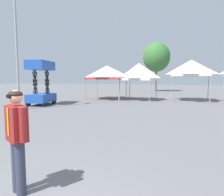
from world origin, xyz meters
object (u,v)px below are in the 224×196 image
at_px(person_foreground, 17,134).
at_px(canopy_tent_behind_left, 191,68).
at_px(canopy_tent_left_of_center, 139,72).
at_px(canopy_tent_behind_right, 107,73).
at_px(scissor_lift, 41,91).
at_px(tree_behind_tents_center, 157,57).
at_px(light_pole_near_lift, 16,39).

bearing_deg(person_foreground, canopy_tent_behind_left, 79.94).
bearing_deg(canopy_tent_left_of_center, canopy_tent_behind_left, 11.97).
relative_size(canopy_tent_behind_right, person_foreground, 2.00).
bearing_deg(canopy_tent_behind_right, scissor_lift, -117.70).
xyz_separation_m(scissor_lift, tree_behind_tents_center, (5.72, 20.14, 4.37)).
height_order(canopy_tent_behind_right, canopy_tent_left_of_center, canopy_tent_left_of_center).
bearing_deg(canopy_tent_behind_left, light_pole_near_lift, -137.23).
bearing_deg(person_foreground, canopy_tent_behind_right, 106.60).
relative_size(canopy_tent_left_of_center, light_pole_near_lift, 0.45).
relative_size(canopy_tent_behind_left, person_foreground, 2.07).
relative_size(canopy_tent_behind_right, light_pole_near_lift, 0.46).
xyz_separation_m(scissor_lift, person_foreground, (7.68, -9.75, -0.02)).
relative_size(scissor_lift, light_pole_near_lift, 0.43).
height_order(canopy_tent_behind_left, scissor_lift, canopy_tent_behind_left).
bearing_deg(tree_behind_tents_center, light_pole_near_lift, -103.43).
bearing_deg(canopy_tent_left_of_center, canopy_tent_behind_right, -174.06).
height_order(canopy_tent_left_of_center, tree_behind_tents_center, tree_behind_tents_center).
height_order(canopy_tent_behind_left, person_foreground, canopy_tent_behind_left).
relative_size(canopy_tent_behind_right, scissor_lift, 1.08).
bearing_deg(tree_behind_tents_center, person_foreground, -86.25).
bearing_deg(scissor_lift, canopy_tent_behind_left, 33.57).
bearing_deg(canopy_tent_behind_left, tree_behind_tents_center, 110.74).
bearing_deg(canopy_tent_behind_right, canopy_tent_behind_left, 9.56).
height_order(canopy_tent_left_of_center, scissor_lift, canopy_tent_left_of_center).
xyz_separation_m(person_foreground, tree_behind_tents_center, (-1.96, 29.89, 4.39)).
bearing_deg(light_pole_near_lift, scissor_lift, 97.14).
xyz_separation_m(canopy_tent_behind_right, canopy_tent_left_of_center, (3.08, 0.32, 0.05)).
bearing_deg(scissor_lift, canopy_tent_left_of_center, 44.98).
bearing_deg(canopy_tent_behind_right, light_pole_near_lift, -108.21).
distance_m(canopy_tent_behind_left, tree_behind_tents_center, 14.19).
height_order(person_foreground, tree_behind_tents_center, tree_behind_tents_center).
relative_size(scissor_lift, person_foreground, 1.86).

